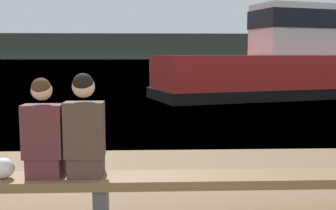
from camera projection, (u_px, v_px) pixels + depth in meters
The scene contains 7 objects.
water_surface at pixel (150, 60), 126.41m from camera, with size 240.00×240.00×0.00m, color #5684A3.
far_shoreline at pixel (150, 47), 168.93m from camera, with size 600.00×12.00×9.91m, color #424738.
bench_main at pixel (101, 184), 4.17m from camera, with size 7.06×0.43×0.46m.
person_left at pixel (44, 134), 4.09m from camera, with size 0.38×0.37×0.98m.
person_right at pixel (85, 130), 4.10m from camera, with size 0.38×0.37×1.02m.
shopping_bag at pixel (3, 168), 4.08m from camera, with size 0.23×0.19×0.20m.
tugboat_red at pixel (291, 68), 16.77m from camera, with size 11.30×6.07×6.63m.
Camera 1 is at (0.09, -1.13, 1.66)m, focal length 45.00 mm.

